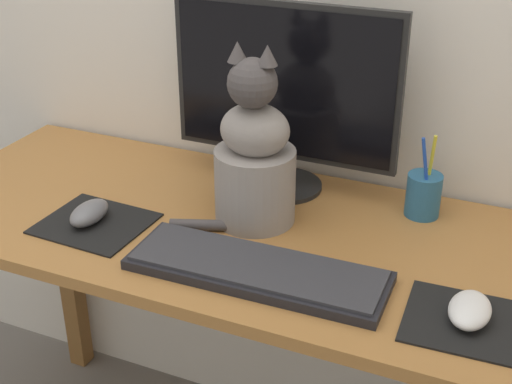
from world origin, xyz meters
TOP-DOWN VIEW (x-y plane):
  - desk at (0.00, 0.00)m, footprint 1.49×0.57m
  - monitor at (-0.04, 0.19)m, footprint 0.49×0.17m
  - keyboard at (0.05, -0.15)m, footprint 0.47×0.16m
  - mousepad_left at (-0.32, -0.11)m, footprint 0.21×0.19m
  - mousepad_right at (0.41, -0.14)m, footprint 0.20×0.18m
  - computer_mouse_left at (-0.33, -0.11)m, footprint 0.06×0.10m
  - computer_mouse_right at (0.41, -0.13)m, footprint 0.07×0.10m
  - cat at (-0.04, 0.03)m, footprint 0.22×0.20m
  - pen_cup at (0.27, 0.19)m, footprint 0.07×0.07m

SIDE VIEW (x-z plane):
  - desk at x=0.00m, z-range 0.27..1.02m
  - mousepad_left at x=-0.32m, z-range 0.75..0.76m
  - mousepad_right at x=0.41m, z-range 0.75..0.76m
  - keyboard at x=0.05m, z-range 0.75..0.78m
  - computer_mouse_right at x=0.41m, z-range 0.76..0.79m
  - computer_mouse_left at x=-0.33m, z-range 0.76..0.80m
  - pen_cup at x=0.27m, z-range 0.71..0.89m
  - cat at x=-0.04m, z-range 0.71..1.07m
  - monitor at x=-0.04m, z-range 0.77..1.17m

